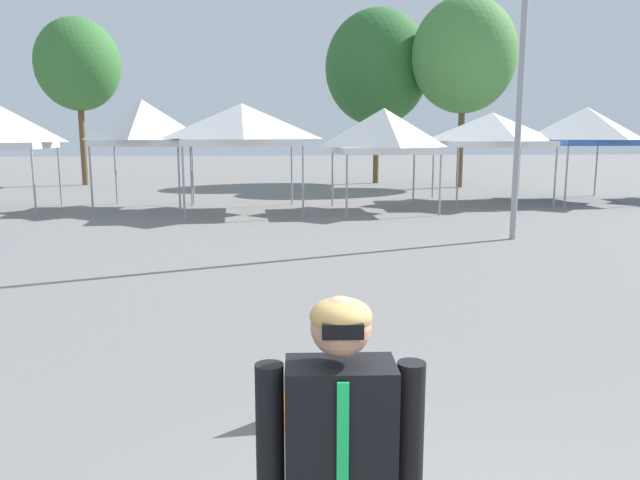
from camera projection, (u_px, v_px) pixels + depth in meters
The scene contains 9 objects.
canopy_tent_center at pixel (143, 123), 19.50m from camera, with size 2.97×2.97×3.49m.
canopy_tent_behind_right at pixel (242, 125), 18.66m from camera, with size 3.63×3.63×3.33m.
canopy_tent_left_of_center at pixel (384, 131), 18.94m from camera, with size 2.98×2.98×3.20m.
canopy_tent_far_left at pixel (492, 130), 21.27m from camera, with size 3.62×3.62×3.15m.
canopy_tent_behind_center at pixel (586, 126), 21.76m from camera, with size 3.58×3.58×3.36m.
tree_behind_tents_center at pixel (464, 55), 27.08m from camera, with size 4.64×4.64×8.43m.
tree_behind_tents_right at pixel (78, 65), 28.39m from camera, with size 3.87×3.87×7.76m.
tree_behind_tents_left at pixel (377, 68), 29.53m from camera, with size 5.05×5.05×8.38m.
traffic_cone_lot_center at pixel (276, 398), 5.02m from camera, with size 0.32×0.32×0.47m, color orange.
Camera 1 is at (-1.12, -1.94, 2.37)m, focal length 34.20 mm.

